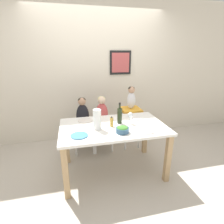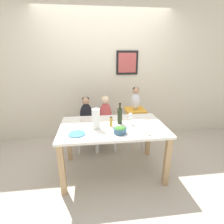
{
  "view_description": "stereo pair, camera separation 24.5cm",
  "coord_description": "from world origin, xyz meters",
  "px_view_note": "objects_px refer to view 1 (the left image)",
  "views": [
    {
      "loc": [
        -0.53,
        -2.19,
        1.71
      ],
      "look_at": [
        0.0,
        0.07,
        0.93
      ],
      "focal_mm": 28.0,
      "sensor_mm": 36.0,
      "label": 1
    },
    {
      "loc": [
        -0.29,
        -2.24,
        1.71
      ],
      "look_at": [
        0.0,
        0.07,
        0.93
      ],
      "focal_mm": 28.0,
      "sensor_mm": 36.0,
      "label": 2
    }
  ],
  "objects_px": {
    "dinner_plate_back_left": "(85,120)",
    "chair_right_highchair": "(131,117)",
    "salad_bowl_large": "(122,129)",
    "dinner_plate_front_right": "(146,131)",
    "wine_bottle": "(120,115)",
    "dinner_plate_front_left": "(79,135)",
    "person_child_left": "(83,113)",
    "paper_towel_roll": "(97,120)",
    "person_child_center": "(102,112)",
    "person_baby_right": "(131,97)",
    "wine_glass_near": "(130,116)",
    "dinner_plate_back_right": "(135,118)",
    "chair_far_center": "(102,129)",
    "chair_far_left": "(84,131)"
  },
  "relations": [
    {
      "from": "paper_towel_roll",
      "to": "dinner_plate_front_left",
      "type": "bearing_deg",
      "value": -148.38
    },
    {
      "from": "person_child_left",
      "to": "chair_right_highchair",
      "type": "bearing_deg",
      "value": -0.04
    },
    {
      "from": "chair_far_left",
      "to": "person_baby_right",
      "type": "bearing_deg",
      "value": 0.06
    },
    {
      "from": "salad_bowl_large",
      "to": "dinner_plate_front_right",
      "type": "relative_size",
      "value": 0.79
    },
    {
      "from": "person_child_left",
      "to": "person_child_center",
      "type": "relative_size",
      "value": 1.0
    },
    {
      "from": "chair_far_left",
      "to": "chair_far_center",
      "type": "relative_size",
      "value": 1.0
    },
    {
      "from": "person_child_center",
      "to": "person_baby_right",
      "type": "relative_size",
      "value": 1.35
    },
    {
      "from": "dinner_plate_front_left",
      "to": "person_child_center",
      "type": "bearing_deg",
      "value": 63.95
    },
    {
      "from": "chair_right_highchair",
      "to": "person_child_center",
      "type": "height_order",
      "value": "person_child_center"
    },
    {
      "from": "wine_bottle",
      "to": "dinner_plate_back_left",
      "type": "bearing_deg",
      "value": 156.68
    },
    {
      "from": "chair_right_highchair",
      "to": "person_child_left",
      "type": "xyz_separation_m",
      "value": [
        -0.87,
        0.0,
        0.14
      ]
    },
    {
      "from": "salad_bowl_large",
      "to": "dinner_plate_front_right",
      "type": "xyz_separation_m",
      "value": [
        0.32,
        -0.02,
        -0.04
      ]
    },
    {
      "from": "person_child_left",
      "to": "paper_towel_roll",
      "type": "xyz_separation_m",
      "value": [
        0.15,
        -0.74,
        0.15
      ]
    },
    {
      "from": "person_child_center",
      "to": "wine_bottle",
      "type": "relative_size",
      "value": 1.77
    },
    {
      "from": "chair_right_highchair",
      "to": "dinner_plate_front_left",
      "type": "height_order",
      "value": "dinner_plate_front_left"
    },
    {
      "from": "salad_bowl_large",
      "to": "wine_bottle",
      "type": "bearing_deg",
      "value": 81.1
    },
    {
      "from": "wine_bottle",
      "to": "dinner_plate_front_left",
      "type": "distance_m",
      "value": 0.67
    },
    {
      "from": "paper_towel_roll",
      "to": "wine_bottle",
      "type": "bearing_deg",
      "value": 21.27
    },
    {
      "from": "wine_glass_near",
      "to": "dinner_plate_back_right",
      "type": "relative_size",
      "value": 0.8
    },
    {
      "from": "chair_far_left",
      "to": "paper_towel_roll",
      "type": "bearing_deg",
      "value": -78.93
    },
    {
      "from": "chair_right_highchair",
      "to": "wine_glass_near",
      "type": "bearing_deg",
      "value": -109.97
    },
    {
      "from": "chair_right_highchair",
      "to": "paper_towel_roll",
      "type": "distance_m",
      "value": 1.08
    },
    {
      "from": "dinner_plate_back_right",
      "to": "dinner_plate_front_right",
      "type": "xyz_separation_m",
      "value": [
        -0.02,
        -0.47,
        0.0
      ]
    },
    {
      "from": "dinner_plate_back_left",
      "to": "chair_right_highchair",
      "type": "bearing_deg",
      "value": 25.04
    },
    {
      "from": "chair_right_highchair",
      "to": "wine_bottle",
      "type": "bearing_deg",
      "value": -122.23
    },
    {
      "from": "person_child_left",
      "to": "paper_towel_roll",
      "type": "height_order",
      "value": "paper_towel_roll"
    },
    {
      "from": "person_baby_right",
      "to": "dinner_plate_front_right",
      "type": "relative_size",
      "value": 1.89
    },
    {
      "from": "chair_far_center",
      "to": "dinner_plate_front_right",
      "type": "distance_m",
      "value": 1.1
    },
    {
      "from": "person_child_left",
      "to": "person_baby_right",
      "type": "distance_m",
      "value": 0.91
    },
    {
      "from": "chair_right_highchair",
      "to": "wine_glass_near",
      "type": "relative_size",
      "value": 4.4
    },
    {
      "from": "chair_right_highchair",
      "to": "wine_glass_near",
      "type": "xyz_separation_m",
      "value": [
        -0.24,
        -0.65,
        0.28
      ]
    },
    {
      "from": "dinner_plate_front_left",
      "to": "paper_towel_roll",
      "type": "bearing_deg",
      "value": 31.62
    },
    {
      "from": "chair_right_highchair",
      "to": "dinner_plate_back_left",
      "type": "xyz_separation_m",
      "value": [
        -0.86,
        -0.4,
        0.16
      ]
    },
    {
      "from": "person_child_left",
      "to": "dinner_plate_back_right",
      "type": "relative_size",
      "value": 2.54
    },
    {
      "from": "chair_far_left",
      "to": "dinner_plate_front_left",
      "type": "height_order",
      "value": "dinner_plate_front_left"
    },
    {
      "from": "dinner_plate_front_left",
      "to": "dinner_plate_back_left",
      "type": "bearing_deg",
      "value": 76.9
    },
    {
      "from": "person_baby_right",
      "to": "salad_bowl_large",
      "type": "xyz_separation_m",
      "value": [
        -0.43,
        -0.92,
        -0.18
      ]
    },
    {
      "from": "wine_bottle",
      "to": "wine_glass_near",
      "type": "distance_m",
      "value": 0.15
    },
    {
      "from": "person_child_left",
      "to": "wine_glass_near",
      "type": "height_order",
      "value": "person_child_left"
    },
    {
      "from": "dinner_plate_front_left",
      "to": "salad_bowl_large",
      "type": "bearing_deg",
      "value": -2.97
    },
    {
      "from": "chair_far_left",
      "to": "chair_right_highchair",
      "type": "distance_m",
      "value": 0.9
    },
    {
      "from": "person_baby_right",
      "to": "paper_towel_roll",
      "type": "relative_size",
      "value": 1.48
    },
    {
      "from": "chair_far_left",
      "to": "chair_right_highchair",
      "type": "bearing_deg",
      "value": 0.0
    },
    {
      "from": "wine_bottle",
      "to": "paper_towel_roll",
      "type": "xyz_separation_m",
      "value": [
        -0.34,
        -0.13,
        0.01
      ]
    },
    {
      "from": "paper_towel_roll",
      "to": "wine_glass_near",
      "type": "xyz_separation_m",
      "value": [
        0.49,
        0.09,
        -0.02
      ]
    },
    {
      "from": "wine_glass_near",
      "to": "dinner_plate_back_right",
      "type": "height_order",
      "value": "wine_glass_near"
    },
    {
      "from": "person_child_left",
      "to": "dinner_plate_back_right",
      "type": "xyz_separation_m",
      "value": [
        0.78,
        -0.47,
        0.02
      ]
    },
    {
      "from": "wine_bottle",
      "to": "person_baby_right",
      "type": "bearing_deg",
      "value": 57.81
    },
    {
      "from": "dinner_plate_back_left",
      "to": "dinner_plate_back_right",
      "type": "bearing_deg",
      "value": -5.26
    },
    {
      "from": "dinner_plate_back_left",
      "to": "dinner_plate_back_right",
      "type": "xyz_separation_m",
      "value": [
        0.77,
        -0.07,
        0.0
      ]
    }
  ]
}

